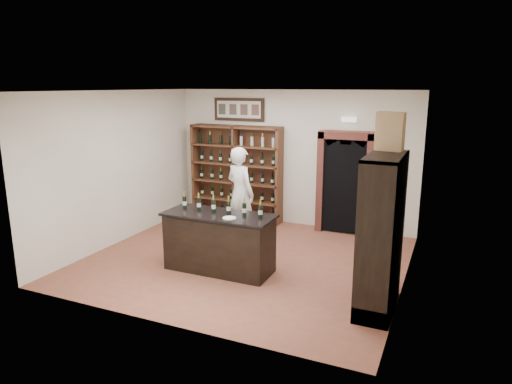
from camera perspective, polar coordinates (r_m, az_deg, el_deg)
floor at (r=8.38m, az=-1.36°, el=-8.46°), size 5.50×5.50×0.00m
ceiling at (r=7.78m, az=-1.49°, el=12.52°), size 5.50×5.50×0.00m
wall_back at (r=10.23m, az=4.57°, el=4.22°), size 5.50×0.04×3.00m
wall_left at (r=9.43m, az=-16.74°, el=2.93°), size 0.04×5.00×3.00m
wall_right at (r=7.24m, az=18.68°, el=-0.21°), size 0.04×5.00×3.00m
wine_shelf at (r=10.64m, az=-2.39°, el=2.42°), size 2.20×0.38×2.20m
framed_picture at (r=10.59m, az=-2.14°, el=10.28°), size 1.25×0.04×0.52m
arched_doorway at (r=9.79m, az=11.11°, el=1.45°), size 1.17×0.35×2.17m
emergency_light at (r=9.71m, az=11.57°, el=8.86°), size 0.30×0.10×0.10m
tasting_counter at (r=7.79m, az=-4.61°, el=-6.33°), size 1.88×0.78×1.00m
counter_bottle_0 at (r=8.03m, az=-8.92°, el=-1.26°), size 0.07×0.07×0.30m
counter_bottle_1 at (r=7.89m, az=-7.16°, el=-1.48°), size 0.07×0.07×0.30m
counter_bottle_2 at (r=7.75m, az=-5.33°, el=-1.70°), size 0.07×0.07×0.30m
counter_bottle_3 at (r=7.61m, az=-3.43°, el=-1.93°), size 0.07×0.07×0.30m
counter_bottle_4 at (r=7.49m, az=-1.47°, el=-2.17°), size 0.07×0.07×0.30m
counter_bottle_5 at (r=7.38m, az=0.55°, el=-2.41°), size 0.07×0.07×0.30m
side_cabinet at (r=6.62m, az=15.48°, el=-7.99°), size 0.48×1.20×2.20m
shopkeeper at (r=9.28m, az=-1.99°, el=-0.15°), size 0.81×0.67×1.90m
plate at (r=7.35m, az=-3.35°, el=-3.27°), size 0.22×0.22×0.02m
wine_crate at (r=6.62m, az=16.41°, el=7.26°), size 0.40×0.22×0.54m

